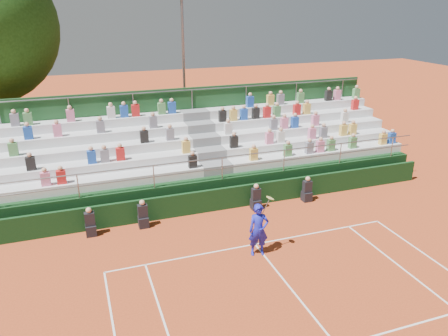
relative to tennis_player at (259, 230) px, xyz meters
name	(u,v)px	position (x,y,z in m)	size (l,w,h in m)	color
ground	(255,244)	(0.17, 0.64, -0.98)	(90.00, 90.00, 0.00)	#B3441D
courtside_wall	(226,198)	(0.17, 3.84, -0.48)	(20.00, 0.15, 1.00)	black
line_officials	(205,207)	(-0.96, 3.39, -0.50)	(9.84, 0.40, 1.19)	black
grandstand	(205,162)	(0.19, 7.08, 0.10)	(20.00, 5.20, 4.40)	black
tennis_player	(259,230)	(0.00, 0.00, 0.00)	(0.92, 0.59, 2.22)	#181FBA
floodlight_mast	(184,62)	(0.80, 13.09, 4.23)	(0.60, 0.25, 9.03)	gray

